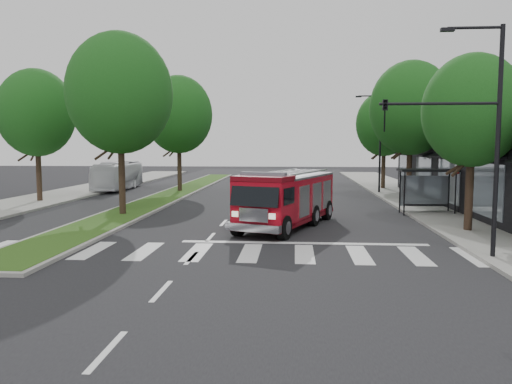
{
  "coord_description": "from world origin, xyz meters",
  "views": [
    {
      "loc": [
        3.62,
        -21.1,
        4.01
      ],
      "look_at": [
        1.82,
        2.02,
        1.8
      ],
      "focal_mm": 35.0,
      "sensor_mm": 36.0,
      "label": 1
    }
  ],
  "objects": [
    {
      "name": "tree_right_near",
      "position": [
        11.5,
        2.0,
        5.51
      ],
      "size": [
        4.4,
        4.4,
        8.05
      ],
      "color": "black",
      "rests_on": "ground"
    },
    {
      "name": "sidewalk_left",
      "position": [
        -14.5,
        10.0,
        0.07
      ],
      "size": [
        5.0,
        80.0,
        0.15
      ],
      "primitive_type": "cube",
      "color": "gray",
      "rests_on": "ground"
    },
    {
      "name": "median",
      "position": [
        -6.0,
        18.0,
        0.08
      ],
      "size": [
        3.0,
        50.0,
        0.15
      ],
      "color": "gray",
      "rests_on": "ground"
    },
    {
      "name": "tree_right_far",
      "position": [
        11.5,
        24.0,
        5.84
      ],
      "size": [
        5.0,
        5.0,
        8.73
      ],
      "color": "black",
      "rests_on": "ground"
    },
    {
      "name": "tree_right_mid",
      "position": [
        11.5,
        14.0,
        6.49
      ],
      "size": [
        5.6,
        5.6,
        9.72
      ],
      "color": "black",
      "rests_on": "ground"
    },
    {
      "name": "bus_shelter",
      "position": [
        11.2,
        8.15,
        2.04
      ],
      "size": [
        3.2,
        1.6,
        2.61
      ],
      "color": "black",
      "rests_on": "ground"
    },
    {
      "name": "tree_median_near",
      "position": [
        -6.0,
        6.0,
        6.81
      ],
      "size": [
        5.8,
        5.8,
        10.16
      ],
      "color": "black",
      "rests_on": "ground"
    },
    {
      "name": "fire_engine",
      "position": [
        3.26,
        3.03,
        1.36
      ],
      "size": [
        5.07,
        8.49,
        2.83
      ],
      "rotation": [
        0.0,
        0.0,
        -0.35
      ],
      "color": "#65050E",
      "rests_on": "ground"
    },
    {
      "name": "city_bus",
      "position": [
        -12.0,
        22.0,
        1.25
      ],
      "size": [
        2.58,
        9.06,
        2.5
      ],
      "primitive_type": "imported",
      "rotation": [
        0.0,
        0.0,
        0.05
      ],
      "color": "silver",
      "rests_on": "ground"
    },
    {
      "name": "ground",
      "position": [
        0.0,
        0.0,
        0.0
      ],
      "size": [
        140.0,
        140.0,
        0.0
      ],
      "primitive_type": "plane",
      "color": "black",
      "rests_on": "ground"
    },
    {
      "name": "streetlight_right_far",
      "position": [
        10.35,
        20.0,
        4.48
      ],
      "size": [
        2.11,
        0.2,
        8.0
      ],
      "color": "black",
      "rests_on": "ground"
    },
    {
      "name": "streetlight_right_near",
      "position": [
        9.61,
        -3.5,
        4.67
      ],
      "size": [
        4.08,
        0.22,
        8.0
      ],
      "color": "black",
      "rests_on": "ground"
    },
    {
      "name": "sidewalk_right",
      "position": [
        12.5,
        10.0,
        0.07
      ],
      "size": [
        5.0,
        80.0,
        0.15
      ],
      "primitive_type": "cube",
      "color": "gray",
      "rests_on": "ground"
    },
    {
      "name": "tree_median_far",
      "position": [
        -6.0,
        20.0,
        6.49
      ],
      "size": [
        5.6,
        5.6,
        9.72
      ],
      "color": "black",
      "rests_on": "ground"
    },
    {
      "name": "tree_left_mid",
      "position": [
        -14.0,
        12.0,
        6.16
      ],
      "size": [
        5.2,
        5.2,
        9.16
      ],
      "color": "black",
      "rests_on": "ground"
    }
  ]
}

